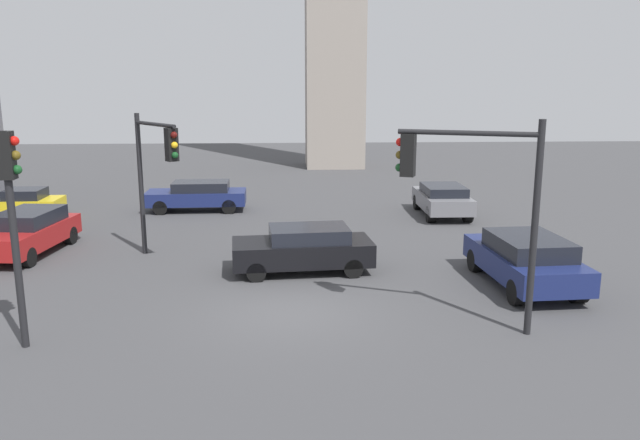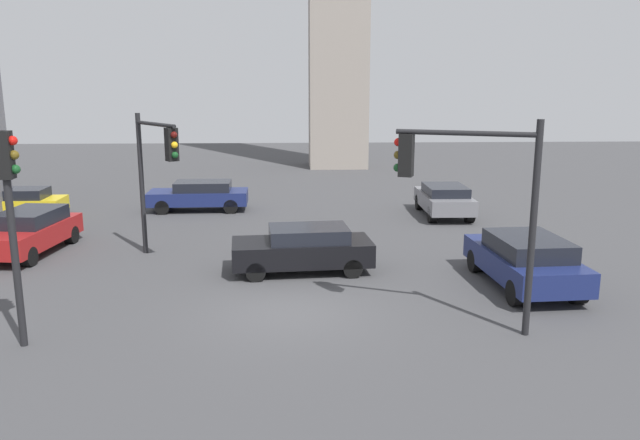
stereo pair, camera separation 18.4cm
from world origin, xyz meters
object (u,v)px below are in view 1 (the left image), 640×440
traffic_light_0 (11,199)px  traffic_light_1 (469,183)px  traffic_light_2 (156,160)px  car_2 (14,203)px  car_0 (28,232)px  car_5 (525,259)px  car_1 (442,199)px  car_4 (198,195)px  car_3 (304,248)px

traffic_light_0 → traffic_light_1: (9.97, 0.69, 0.15)m
traffic_light_2 → car_2: size_ratio=1.17×
traffic_light_0 → car_2: size_ratio=1.17×
car_0 → car_5: 16.20m
traffic_light_2 → car_0: (-4.69, 1.19, -2.56)m
car_1 → car_2: car_1 is taller
traffic_light_1 → traffic_light_2: size_ratio=1.04×
traffic_light_1 → car_4: bearing=-37.6°
car_2 → car_1: bearing=178.3°
car_1 → car_5: car_5 is taller
traffic_light_2 → car_0: bearing=-139.5°
car_1 → car_3: size_ratio=0.95×
car_2 → car_3: car_3 is taller
traffic_light_1 → car_5: bearing=-109.4°
traffic_light_1 → car_3: traffic_light_1 is taller
car_1 → car_5: (-0.07, -9.91, 0.05)m
traffic_light_2 → car_1: (10.99, 6.74, -2.59)m
traffic_light_2 → car_3: bearing=37.8°
traffic_light_0 → traffic_light_1: traffic_light_1 is taller
traffic_light_1 → car_4: 16.89m
traffic_light_1 → car_3: (-3.67, 4.64, -2.72)m
car_2 → traffic_light_1: bearing=139.7°
car_1 → car_5: bearing=-179.7°
traffic_light_0 → car_0: (-3.03, 7.92, -2.54)m
car_2 → car_4: (7.64, 1.45, 0.02)m
traffic_light_1 → traffic_light_2: (-8.31, 6.04, -0.13)m
car_0 → car_2: size_ratio=1.12×
traffic_light_1 → traffic_light_2: traffic_light_1 is taller
traffic_light_0 → car_4: bearing=79.1°
car_3 → car_4: 10.86m
car_2 → car_3: size_ratio=0.92×
car_5 → traffic_light_0: bearing=102.5°
traffic_light_2 → car_0: 5.47m
car_2 → car_3: 14.83m
car_0 → car_2: bearing=-147.0°
traffic_light_0 → car_5: (12.57, 3.56, -2.52)m
car_1 → car_5: size_ratio=0.90×
traffic_light_0 → car_4: traffic_light_0 is taller
traffic_light_0 → car_1: 18.66m
traffic_light_0 → car_5: size_ratio=1.02×
car_1 → car_4: size_ratio=0.93×
traffic_light_0 → traffic_light_2: 6.94m
car_4 → traffic_light_0: bearing=82.1°
car_1 → car_3: 10.32m
car_1 → car_3: bearing=142.8°
traffic_light_1 → car_0: (-13.00, 7.23, -2.69)m
car_0 → car_4: (4.75, 7.25, -0.05)m
car_0 → car_3: bearing=81.0°
traffic_light_0 → car_3: size_ratio=1.08×
traffic_light_2 → traffic_light_1: bearing=18.7°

